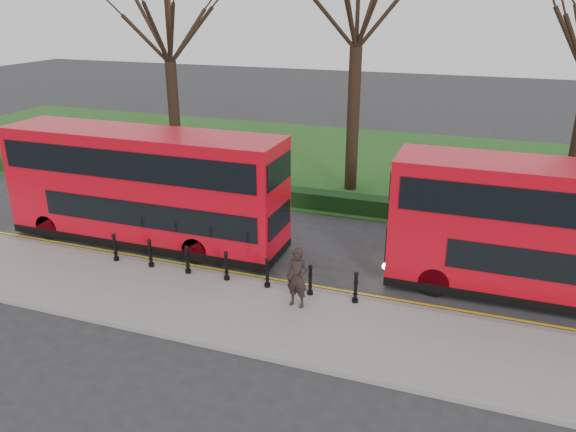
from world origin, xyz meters
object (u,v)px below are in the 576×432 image
at_px(bus_rear, 572,236).
at_px(bollard_row, 226,266).
at_px(bus_lead, 144,188).
at_px(pedestrian, 297,278).

bearing_deg(bus_rear, bollard_row, -165.87).
xyz_separation_m(bus_lead, pedestrian, (7.32, -3.02, -1.13)).
xyz_separation_m(bollard_row, bus_rear, (10.58, 2.66, 1.57)).
bearing_deg(bus_lead, pedestrian, -22.42).
relative_size(bus_lead, bus_rear, 1.01).
distance_m(bollard_row, bus_rear, 11.03).
bearing_deg(bollard_row, bus_lead, 154.03).
relative_size(bollard_row, bus_lead, 0.81).
xyz_separation_m(bus_rear, pedestrian, (-7.77, -3.49, -1.10)).
bearing_deg(pedestrian, bus_rear, 30.93).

